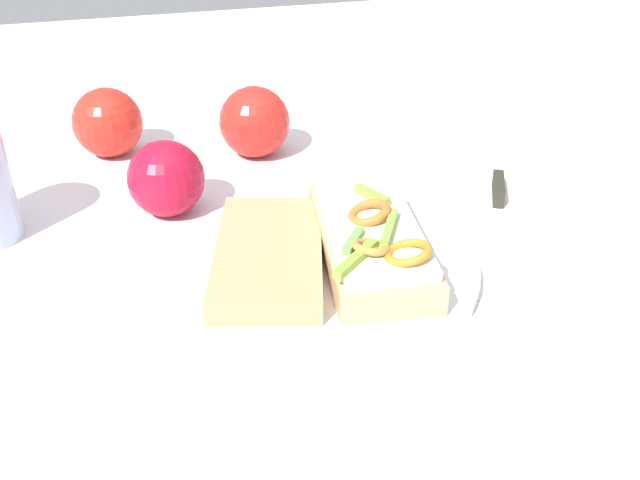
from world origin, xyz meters
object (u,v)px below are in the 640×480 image
apple_1 (166,179)px  apple_2 (251,122)px  plate (320,267)px  apple_4 (108,123)px  bread_slice_side (269,254)px  sandwich (371,239)px  knife (498,184)px

apple_1 → apple_2: apple_2 is taller
plate → apple_1: size_ratio=3.61×
apple_2 → apple_4: (0.05, 0.16, -0.00)m
bread_slice_side → apple_1: apple_1 is taller
sandwich → bread_slice_side: sandwich is taller
apple_2 → apple_4: 0.16m
plate → apple_2: size_ratio=3.33×
apple_2 → knife: (-0.16, -0.23, -0.03)m
apple_1 → apple_4: size_ratio=0.95×
bread_slice_side → apple_1: bearing=-138.0°
plate → apple_4: size_ratio=3.41×
apple_4 → sandwich: bearing=-147.5°
sandwich → apple_4: 0.38m
sandwich → knife: (0.11, -0.18, -0.02)m
apple_2 → bread_slice_side: bearing=171.3°
plate → apple_4: (0.31, 0.16, 0.03)m
apple_2 → knife: apple_2 is taller
bread_slice_side → knife: bread_slice_side is taller
plate → apple_2: bearing=0.8°
plate → bread_slice_side: size_ratio=1.57×
plate → apple_2: apple_2 is taller
apple_1 → bread_slice_side: bearing=-153.8°
plate → bread_slice_side: (0.01, 0.04, 0.02)m
apple_1 → apple_2: 0.16m
sandwich → apple_1: apple_1 is taller
apple_2 → apple_4: size_ratio=1.03×
apple_1 → knife: 0.34m
sandwich → knife: size_ratio=1.63×
sandwich → apple_2: (0.27, 0.05, 0.01)m
apple_1 → apple_4: apple_4 is taller
plate → apple_1: apple_1 is taller
bread_slice_side → knife: size_ratio=1.44×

